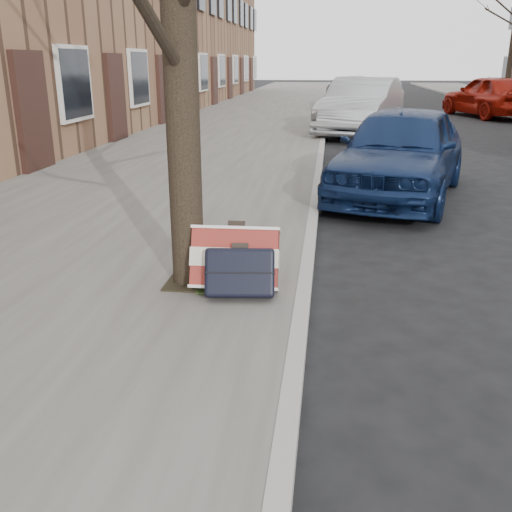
# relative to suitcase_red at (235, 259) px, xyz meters

# --- Properties ---
(ground) EXTENTS (120.00, 120.00, 0.00)m
(ground) POSITION_rel_suitcase_red_xyz_m (1.81, -0.89, -0.39)
(ground) COLOR black
(ground) RESTS_ON ground
(near_sidewalk) EXTENTS (5.00, 70.00, 0.12)m
(near_sidewalk) POSITION_rel_suitcase_red_xyz_m (-1.89, 14.11, -0.33)
(near_sidewalk) COLOR slate
(near_sidewalk) RESTS_ON ground
(house_near) EXTENTS (6.80, 40.00, 7.00)m
(house_near) POSITION_rel_suitcase_red_xyz_m (-7.79, 15.11, 3.11)
(house_near) COLOR brown
(house_near) RESTS_ON ground
(dirt_patch) EXTENTS (0.85, 0.85, 0.02)m
(dirt_patch) POSITION_rel_suitcase_red_xyz_m (-0.19, 0.31, -0.26)
(dirt_patch) COLOR black
(dirt_patch) RESTS_ON near_sidewalk
(suitcase_red) EXTENTS (0.71, 0.40, 0.54)m
(suitcase_red) POSITION_rel_suitcase_red_xyz_m (0.00, 0.00, 0.00)
(suitcase_red) COLOR maroon
(suitcase_red) RESTS_ON near_sidewalk
(suitcase_navy) EXTENTS (0.58, 0.38, 0.43)m
(suitcase_navy) POSITION_rel_suitcase_red_xyz_m (0.06, -0.15, -0.06)
(suitcase_navy) COLOR black
(suitcase_navy) RESTS_ON near_sidewalk
(car_near_front) EXTENTS (2.61, 4.22, 1.34)m
(car_near_front) POSITION_rel_suitcase_red_xyz_m (1.77, 4.24, 0.28)
(car_near_front) COLOR #0F1F44
(car_near_front) RESTS_ON ground
(car_near_mid) EXTENTS (2.68, 4.85, 1.51)m
(car_near_mid) POSITION_rel_suitcase_red_xyz_m (1.57, 11.83, 0.36)
(car_near_mid) COLOR #A4A8AC
(car_near_mid) RESTS_ON ground
(car_near_back) EXTENTS (2.45, 4.95, 1.35)m
(car_near_back) POSITION_rel_suitcase_red_xyz_m (1.72, 19.78, 0.28)
(car_near_back) COLOR #38393D
(car_near_back) RESTS_ON ground
(car_far_back) EXTENTS (2.93, 4.70, 1.49)m
(car_far_back) POSITION_rel_suitcase_red_xyz_m (6.35, 17.57, 0.35)
(car_far_back) COLOR #941308
(car_far_back) RESTS_ON ground
(tree_far_c) EXTENTS (0.23, 0.23, 4.66)m
(tree_far_c) POSITION_rel_suitcase_red_xyz_m (9.01, 25.20, 2.06)
(tree_far_c) COLOR black
(tree_far_c) RESTS_ON far_sidewalk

